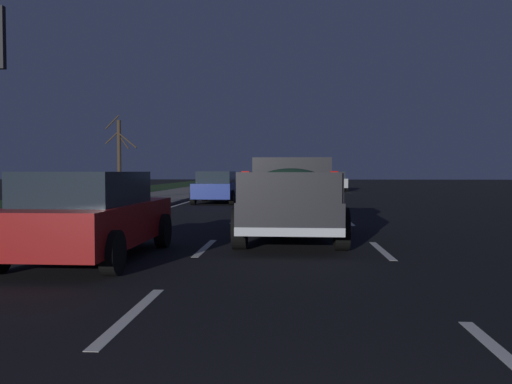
% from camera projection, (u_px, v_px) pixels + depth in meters
% --- Properties ---
extents(ground, '(144.00, 144.00, 0.00)m').
position_uv_depth(ground, '(290.00, 200.00, 28.70)').
color(ground, black).
extents(sidewalk_shoulder, '(108.00, 4.00, 0.12)m').
position_uv_depth(sidewalk_shoulder, '(154.00, 199.00, 29.17)').
color(sidewalk_shoulder, slate).
rests_on(sidewalk_shoulder, ground).
extents(grass_verge, '(108.00, 6.00, 0.01)m').
position_uv_depth(grass_verge, '(64.00, 199.00, 29.48)').
color(grass_verge, '#1E3819').
rests_on(grass_verge, ground).
extents(lane_markings, '(108.00, 7.04, 0.01)m').
position_uv_depth(lane_markings, '(237.00, 198.00, 31.33)').
color(lane_markings, silver).
rests_on(lane_markings, ground).
extents(pickup_truck, '(5.46, 2.35, 1.87)m').
position_uv_depth(pickup_truck, '(292.00, 196.00, 12.36)').
color(pickup_truck, '#232328').
rests_on(pickup_truck, ground).
extents(sedan_black, '(4.42, 2.05, 1.54)m').
position_uv_depth(sedan_black, '(290.00, 188.00, 24.31)').
color(sedan_black, black).
rests_on(sedan_black, ground).
extents(sedan_red, '(4.42, 2.06, 1.54)m').
position_uv_depth(sedan_red, '(90.00, 215.00, 9.38)').
color(sedan_red, maroon).
rests_on(sedan_red, ground).
extents(sedan_silver, '(4.44, 2.08, 1.54)m').
position_uv_depth(sedan_silver, '(333.00, 181.00, 42.46)').
color(sedan_silver, '#B2B5BA').
rests_on(sedan_silver, ground).
extents(sedan_blue, '(4.43, 2.06, 1.54)m').
position_uv_depth(sedan_blue, '(217.00, 187.00, 26.06)').
color(sedan_blue, navy).
rests_on(sedan_blue, ground).
extents(bare_tree_far, '(0.61, 2.44, 5.58)m').
position_uv_depth(bare_tree_far, '(119.00, 154.00, 38.45)').
color(bare_tree_far, '#423323').
rests_on(bare_tree_far, ground).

